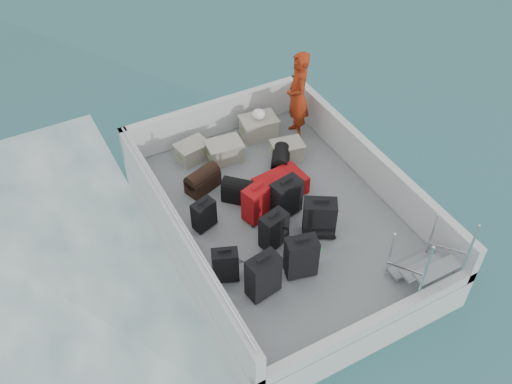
# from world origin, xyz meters

# --- Properties ---
(ground) EXTENTS (160.00, 160.00, 0.00)m
(ground) POSITION_xyz_m (0.00, 0.00, 0.00)
(ground) COLOR #174C50
(ground) RESTS_ON ground
(ferry_hull) EXTENTS (3.60, 5.00, 0.60)m
(ferry_hull) POSITION_xyz_m (0.00, 0.00, 0.30)
(ferry_hull) COLOR silver
(ferry_hull) RESTS_ON ground
(deck) EXTENTS (3.30, 4.70, 0.02)m
(deck) POSITION_xyz_m (0.00, 0.00, 0.61)
(deck) COLOR slate
(deck) RESTS_ON ferry_hull
(deck_fittings) EXTENTS (3.60, 5.00, 0.90)m
(deck_fittings) POSITION_xyz_m (0.35, -0.32, 0.99)
(deck_fittings) COLOR #BBBFBF
(deck_fittings) RESTS_ON deck
(suitcase_0) EXTENTS (0.50, 0.33, 0.72)m
(suitcase_0) POSITION_xyz_m (-0.99, -1.22, 0.98)
(suitcase_0) COLOR black
(suitcase_0) RESTS_ON deck
(suitcase_1) EXTENTS (0.43, 0.34, 0.57)m
(suitcase_1) POSITION_xyz_m (-1.35, -0.75, 0.90)
(suitcase_1) COLOR black
(suitcase_1) RESTS_ON deck
(suitcase_2) EXTENTS (0.40, 0.31, 0.52)m
(suitcase_2) POSITION_xyz_m (-1.19, 0.33, 0.88)
(suitcase_2) COLOR black
(suitcase_2) RESTS_ON deck
(suitcase_3) EXTENTS (0.50, 0.37, 0.69)m
(suitcase_3) POSITION_xyz_m (-0.35, -1.17, 0.97)
(suitcase_3) COLOR black
(suitcase_3) RESTS_ON deck
(suitcase_4) EXTENTS (0.47, 0.34, 0.62)m
(suitcase_4) POSITION_xyz_m (-0.42, -0.50, 0.93)
(suitcase_4) COLOR black
(suitcase_4) RESTS_ON deck
(suitcase_5) EXTENTS (0.52, 0.40, 0.64)m
(suitcase_5) POSITION_xyz_m (-0.36, 0.12, 0.94)
(suitcase_5) COLOR #A90D13
(suitcase_5) RESTS_ON deck
(suitcase_6) EXTENTS (0.58, 0.51, 0.68)m
(suitcase_6) POSITION_xyz_m (0.30, -0.65, 0.96)
(suitcase_6) COLOR black
(suitcase_6) RESTS_ON deck
(suitcase_7) EXTENTS (0.52, 0.36, 0.67)m
(suitcase_7) POSITION_xyz_m (0.08, -0.02, 0.96)
(suitcase_7) COLOR black
(suitcase_7) RESTS_ON deck
(suitcase_8) EXTENTS (0.87, 0.62, 0.32)m
(suitcase_8) POSITION_xyz_m (0.24, 0.43, 0.78)
(suitcase_8) COLOR #A90D13
(suitcase_8) RESTS_ON deck
(duffel_0) EXTENTS (0.65, 0.48, 0.32)m
(duffel_0) POSITION_xyz_m (-0.85, 1.14, 0.78)
(duffel_0) COLOR black
(duffel_0) RESTS_ON deck
(duffel_1) EXTENTS (0.58, 0.57, 0.32)m
(duffel_1) POSITION_xyz_m (-0.44, 0.63, 0.78)
(duffel_1) COLOR black
(duffel_1) RESTS_ON deck
(duffel_2) EXTENTS (0.53, 0.58, 0.32)m
(duffel_2) POSITION_xyz_m (0.55, 0.95, 0.78)
(duffel_2) COLOR black
(duffel_2) RESTS_ON deck
(crate_0) EXTENTS (0.58, 0.45, 0.32)m
(crate_0) POSITION_xyz_m (-0.69, 1.93, 0.78)
(crate_0) COLOR #A1A08C
(crate_0) RESTS_ON deck
(crate_1) EXTENTS (0.62, 0.46, 0.35)m
(crate_1) POSITION_xyz_m (-0.20, 1.64, 0.80)
(crate_1) COLOR #A1A08C
(crate_1) RESTS_ON deck
(crate_2) EXTENTS (0.68, 0.51, 0.38)m
(crate_2) POSITION_xyz_m (0.66, 1.96, 0.81)
(crate_2) COLOR #A1A08C
(crate_2) RESTS_ON deck
(crate_3) EXTENTS (0.58, 0.45, 0.31)m
(crate_3) POSITION_xyz_m (0.80, 1.15, 0.78)
(crate_3) COLOR #A1A08C
(crate_3) RESTS_ON deck
(yellow_bag) EXTENTS (0.28, 0.26, 0.22)m
(yellow_bag) POSITION_xyz_m (0.69, 2.04, 0.73)
(yellow_bag) COLOR yellow
(yellow_bag) RESTS_ON deck
(white_bag) EXTENTS (0.24, 0.24, 0.18)m
(white_bag) POSITION_xyz_m (0.66, 1.96, 1.09)
(white_bag) COLOR white
(white_bag) RESTS_ON crate_2
(passenger) EXTENTS (0.59, 0.73, 1.70)m
(passenger) POSITION_xyz_m (1.30, 1.68, 1.47)
(passenger) COLOR red
(passenger) RESTS_ON deck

